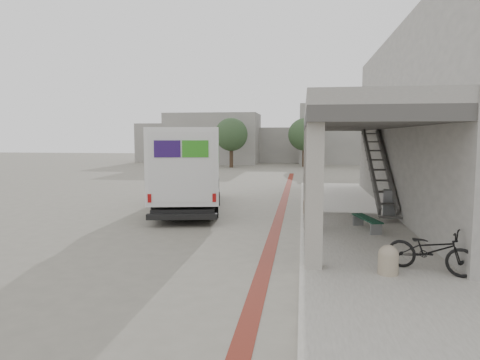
% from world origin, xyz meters
% --- Properties ---
extents(ground, '(120.00, 120.00, 0.00)m').
position_xyz_m(ground, '(0.00, 0.00, 0.00)').
color(ground, '#6A665B').
rests_on(ground, ground).
extents(bike_lane_stripe, '(0.35, 40.00, 0.01)m').
position_xyz_m(bike_lane_stripe, '(1.00, 2.00, 0.01)').
color(bike_lane_stripe, maroon).
rests_on(bike_lane_stripe, ground).
extents(sidewalk, '(4.40, 28.00, 0.12)m').
position_xyz_m(sidewalk, '(4.00, 0.00, 0.06)').
color(sidewalk, gray).
rests_on(sidewalk, ground).
extents(transit_building, '(7.60, 17.00, 7.00)m').
position_xyz_m(transit_building, '(6.83, 4.50, 3.40)').
color(transit_building, gray).
rests_on(transit_building, ground).
extents(distant_backdrop, '(28.00, 10.00, 6.50)m').
position_xyz_m(distant_backdrop, '(-2.84, 35.89, 2.70)').
color(distant_backdrop, gray).
rests_on(distant_backdrop, ground).
extents(tree_left, '(3.20, 3.20, 4.80)m').
position_xyz_m(tree_left, '(-5.00, 28.00, 3.18)').
color(tree_left, '#38281C').
rests_on(tree_left, ground).
extents(tree_mid, '(3.20, 3.20, 4.80)m').
position_xyz_m(tree_mid, '(2.00, 30.00, 3.18)').
color(tree_mid, '#38281C').
rests_on(tree_mid, ground).
extents(tree_right, '(3.20, 3.20, 4.80)m').
position_xyz_m(tree_right, '(10.00, 29.00, 3.18)').
color(tree_right, '#38281C').
rests_on(tree_right, ground).
extents(fedex_truck, '(3.82, 8.12, 3.33)m').
position_xyz_m(fedex_truck, '(-2.86, 4.34, 1.77)').
color(fedex_truck, black).
rests_on(fedex_truck, ground).
extents(bench, '(0.76, 1.67, 0.38)m').
position_xyz_m(bench, '(3.84, 0.60, 0.39)').
color(bench, gray).
rests_on(bench, sidewalk).
extents(bollard_near, '(0.42, 0.42, 0.63)m').
position_xyz_m(bollard_near, '(3.66, -3.78, 0.44)').
color(bollard_near, gray).
rests_on(bollard_near, sidewalk).
extents(bollard_far, '(0.43, 0.43, 0.65)m').
position_xyz_m(bollard_far, '(2.10, 3.17, 0.45)').
color(bollard_far, gray).
rests_on(bollard_far, sidewalk).
extents(utility_cabinet, '(0.50, 0.63, 0.95)m').
position_xyz_m(utility_cabinet, '(5.00, 3.18, 0.60)').
color(utility_cabinet, slate).
rests_on(utility_cabinet, sidewalk).
extents(bicycle_black, '(1.91, 1.41, 0.96)m').
position_xyz_m(bicycle_black, '(4.58, -3.50, 0.60)').
color(bicycle_black, black).
rests_on(bicycle_black, sidewalk).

